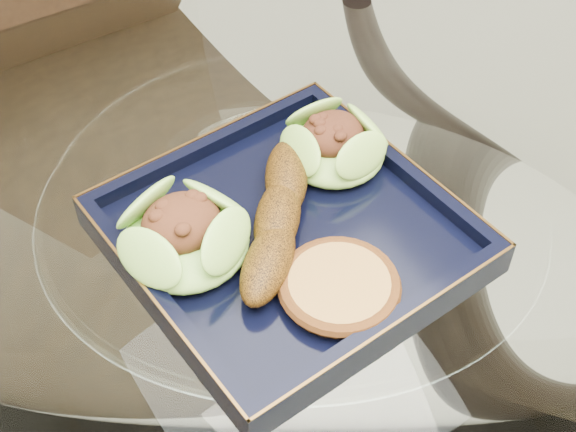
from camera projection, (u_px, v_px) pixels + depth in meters
dining_table at (292, 343)px, 0.83m from camera, size 1.13×1.13×0.77m
dining_chair at (103, 195)px, 1.04m from camera, size 0.44×0.44×0.99m
navy_plate at (288, 239)px, 0.70m from camera, size 0.29×0.29×0.02m
lettuce_wrap_left at (185, 237)px, 0.66m from camera, size 0.11×0.11×0.04m
lettuce_wrap_right at (334, 147)px, 0.74m from camera, size 0.13×0.13×0.03m
roasted_plantain at (278, 218)px, 0.68m from camera, size 0.15×0.16×0.03m
crumb_patty at (339, 287)px, 0.64m from camera, size 0.11×0.11×0.02m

